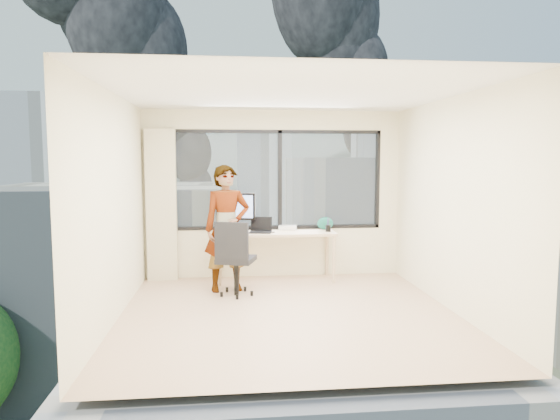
{
  "coord_description": "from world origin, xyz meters",
  "views": [
    {
      "loc": [
        -0.7,
        -5.76,
        1.84
      ],
      "look_at": [
        0.0,
        1.0,
        1.15
      ],
      "focal_mm": 31.85,
      "sensor_mm": 36.0,
      "label": 1
    }
  ],
  "objects": [
    {
      "name": "floor",
      "position": [
        0.0,
        0.0,
        0.0
      ],
      "size": [
        4.0,
        4.0,
        0.01
      ],
      "primitive_type": "cube",
      "color": "tan",
      "rests_on": "ground"
    },
    {
      "name": "ceiling",
      "position": [
        0.0,
        0.0,
        2.6
      ],
      "size": [
        4.0,
        4.0,
        0.01
      ],
      "primitive_type": "cube",
      "color": "white",
      "rests_on": "ground"
    },
    {
      "name": "wall_front",
      "position": [
        0.0,
        -2.0,
        1.3
      ],
      "size": [
        4.0,
        0.01,
        2.6
      ],
      "primitive_type": "cube",
      "color": "beige",
      "rests_on": "ground"
    },
    {
      "name": "wall_left",
      "position": [
        -2.0,
        0.0,
        1.3
      ],
      "size": [
        0.01,
        4.0,
        2.6
      ],
      "primitive_type": "cube",
      "color": "beige",
      "rests_on": "ground"
    },
    {
      "name": "wall_right",
      "position": [
        2.0,
        0.0,
        1.3
      ],
      "size": [
        0.01,
        4.0,
        2.6
      ],
      "primitive_type": "cube",
      "color": "beige",
      "rests_on": "ground"
    },
    {
      "name": "window_wall",
      "position": [
        0.05,
        2.0,
        1.52
      ],
      "size": [
        3.3,
        0.16,
        1.55
      ],
      "primitive_type": null,
      "color": "black",
      "rests_on": "ground"
    },
    {
      "name": "curtain",
      "position": [
        -1.72,
        1.88,
        1.15
      ],
      "size": [
        0.45,
        0.14,
        2.3
      ],
      "primitive_type": "cube",
      "color": "beige",
      "rests_on": "floor"
    },
    {
      "name": "desk",
      "position": [
        0.0,
        1.66,
        0.38
      ],
      "size": [
        1.8,
        0.6,
        0.75
      ],
      "primitive_type": "cube",
      "color": "beige",
      "rests_on": "floor"
    },
    {
      "name": "chair",
      "position": [
        -0.61,
        0.89,
        0.52
      ],
      "size": [
        0.67,
        0.67,
        1.05
      ],
      "primitive_type": null,
      "rotation": [
        0.0,
        0.0,
        -0.29
      ],
      "color": "black",
      "rests_on": "floor"
    },
    {
      "name": "person",
      "position": [
        -0.73,
        1.15,
        0.88
      ],
      "size": [
        0.72,
        0.55,
        1.77
      ],
      "primitive_type": "imported",
      "rotation": [
        0.0,
        0.0,
        0.22
      ],
      "color": "#2D2D33",
      "rests_on": "floor"
    },
    {
      "name": "monitor",
      "position": [
        -0.6,
        1.74,
        1.05
      ],
      "size": [
        0.61,
        0.27,
        0.6
      ],
      "primitive_type": null,
      "rotation": [
        0.0,
        0.0,
        -0.24
      ],
      "color": "black",
      "rests_on": "desk"
    },
    {
      "name": "game_console",
      "position": [
        0.22,
        1.92,
        0.78
      ],
      "size": [
        0.31,
        0.28,
        0.07
      ],
      "primitive_type": "cube",
      "rotation": [
        0.0,
        0.0,
        -0.21
      ],
      "color": "white",
      "rests_on": "desk"
    },
    {
      "name": "laptop",
      "position": [
        -0.23,
        1.6,
        0.85
      ],
      "size": [
        0.38,
        0.4,
        0.21
      ],
      "primitive_type": null,
      "rotation": [
        0.0,
        0.0,
        -0.19
      ],
      "color": "black",
      "rests_on": "desk"
    },
    {
      "name": "cellphone",
      "position": [
        -0.07,
        1.6,
        0.76
      ],
      "size": [
        0.1,
        0.05,
        0.01
      ],
      "primitive_type": "cube",
      "rotation": [
        0.0,
        0.0,
        0.03
      ],
      "color": "black",
      "rests_on": "desk"
    },
    {
      "name": "pen_cup",
      "position": [
        0.8,
        1.6,
        0.8
      ],
      "size": [
        0.09,
        0.09,
        0.1
      ],
      "primitive_type": "cylinder",
      "rotation": [
        0.0,
        0.0,
        0.07
      ],
      "color": "black",
      "rests_on": "desk"
    },
    {
      "name": "handbag",
      "position": [
        0.8,
        1.84,
        0.85
      ],
      "size": [
        0.27,
        0.17,
        0.19
      ],
      "primitive_type": "ellipsoid",
      "rotation": [
        0.0,
        0.0,
        0.18
      ],
      "color": "#0C4C3C",
      "rests_on": "desk"
    },
    {
      "name": "exterior_ground",
      "position": [
        0.0,
        120.0,
        -14.0
      ],
      "size": [
        400.0,
        400.0,
        0.04
      ],
      "primitive_type": "cube",
      "color": "#515B3D",
      "rests_on": "ground"
    },
    {
      "name": "near_bldg_a",
      "position": [
        -9.0,
        30.0,
        -7.0
      ],
      "size": [
        16.0,
        12.0,
        14.0
      ],
      "primitive_type": "cube",
      "color": "beige",
      "rests_on": "exterior_ground"
    },
    {
      "name": "near_bldg_b",
      "position": [
        12.0,
        38.0,
        -6.0
      ],
      "size": [
        14.0,
        13.0,
        16.0
      ],
      "primitive_type": "cube",
      "color": "white",
      "rests_on": "exterior_ground"
    },
    {
      "name": "far_tower_a",
      "position": [
        -35.0,
        95.0,
        0.0
      ],
      "size": [
        14.0,
        14.0,
        28.0
      ],
      "primitive_type": "cube",
      "color": "silver",
      "rests_on": "exterior_ground"
    },
    {
      "name": "far_tower_b",
      "position": [
        8.0,
        120.0,
        1.0
      ],
      "size": [
        13.0,
        13.0,
        30.0
      ],
      "primitive_type": "cube",
      "color": "silver",
      "rests_on": "exterior_ground"
    },
    {
      "name": "far_tower_c",
      "position": [
        45.0,
        140.0,
        -1.0
      ],
      "size": [
        15.0,
        15.0,
        26.0
      ],
      "primitive_type": "cube",
      "color": "silver",
      "rests_on": "exterior_ground"
    },
    {
      "name": "far_tower_d",
      "position": [
        -60.0,
        150.0,
        -3.0
      ],
      "size": [
        16.0,
        14.0,
        22.0
      ],
      "primitive_type": "cube",
      "color": "silver",
      "rests_on": "exterior_ground"
    },
    {
      "name": "hill_a",
      "position": [
        -120.0,
        320.0,
        -14.0
      ],
      "size": [
        288.0,
        216.0,
        90.0
      ],
      "primitive_type": "ellipsoid",
      "color": "slate",
      "rests_on": "exterior_ground"
    },
    {
      "name": "hill_b",
      "position": [
        100.0,
        320.0,
        -14.0
      ],
      "size": [
        300.0,
        220.0,
        96.0
      ],
      "primitive_type": "ellipsoid",
      "color": "slate",
      "rests_on": "exterior_ground"
    },
    {
      "name": "tree_b",
      "position": [
        4.0,
        18.0,
        -9.5
      ],
      "size": [
        7.6,
        7.6,
        9.0
      ],
      "primitive_type": null,
      "color": "#17471B",
      "rests_on": "exterior_ground"
    },
    {
      "name": "tree_c",
      "position": [
        22.0,
        40.0,
        -9.0
      ],
      "size": [
        8.4,
        8.4,
        10.0
      ],
      "primitive_type": null,
      "color": "#17471B",
      "rests_on": "exterior_ground"
    },
    {
      "name": "smoke_plume_a",
      "position": [
        -10.0,
        150.0,
        39.0
      ],
      "size": [
        40.0,
        24.0,
        90.0
      ],
      "primitive_type": null,
      "color": "black",
      "rests_on": "exterior_ground"
    },
    {
      "name": "smoke_plume_b",
      "position": [
        55.0,
        170.0,
        27.0
      ],
      "size": [
        30.0,
        18.0,
        70.0
      ],
      "primitive_type": null,
      "color": "black",
      "rests_on": "exterior_ground"
    }
  ]
}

